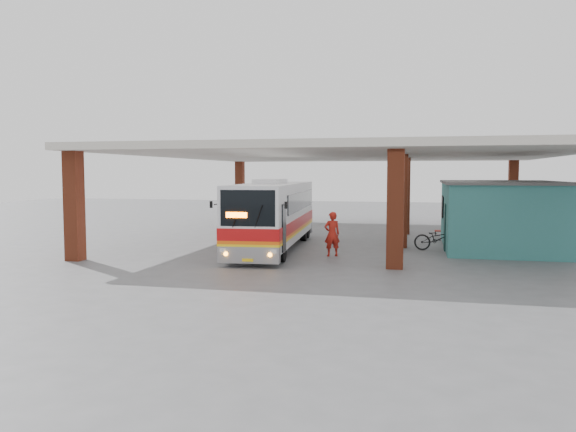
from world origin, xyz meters
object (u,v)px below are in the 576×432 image
(coach_bus, at_px, (274,214))
(red_chair, at_px, (440,228))
(motorcycle, at_px, (439,238))
(pedestrian, at_px, (332,234))

(coach_bus, xyz_separation_m, red_chair, (7.65, 7.76, -1.22))
(motorcycle, distance_m, red_chair, 6.73)
(motorcycle, bearing_deg, red_chair, 1.02)
(motorcycle, distance_m, pedestrian, 5.18)
(coach_bus, bearing_deg, red_chair, 40.82)
(red_chair, bearing_deg, coach_bus, -136.11)
(coach_bus, height_order, red_chair, coach_bus)
(motorcycle, relative_size, pedestrian, 1.14)
(coach_bus, distance_m, motorcycle, 7.49)
(coach_bus, xyz_separation_m, pedestrian, (2.95, -1.68, -0.66))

